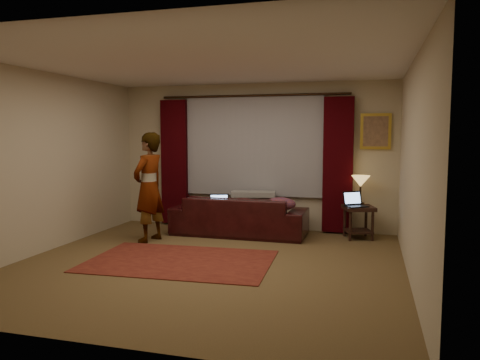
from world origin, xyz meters
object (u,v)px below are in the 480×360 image
Objects in this scene: end_table at (358,222)px; tiffany_lamp at (360,190)px; person at (149,187)px; laptop_sofa at (219,202)px; sofa at (239,208)px; laptop_table at (357,199)px.

end_table is 0.53m from tiffany_lamp.
laptop_sofa is at bearing 136.56° from person.
sofa is 4.21× the size of end_table.
person is at bearing 162.10° from laptop_table.
end_table is 1.10× the size of tiffany_lamp.
sofa is 6.43× the size of laptop_sofa.
laptop_sofa is 1.19m from person.
tiffany_lamp reaches higher than sofa.
laptop_sofa is 0.20× the size of person.
laptop_table reaches higher than end_table.
laptop_sofa is (-0.29, -0.20, 0.12)m from sofa.
end_table is 3.44m from person.
person is (-3.23, -1.21, 0.09)m from tiffany_lamp.
sofa is at bearing 136.69° from person.
laptop_table is (2.22, 0.33, 0.08)m from laptop_sofa.
sofa is 6.26× the size of laptop_table.
laptop_table is at bearing -9.39° from laptop_sofa.
sofa is 2.03m from tiffany_lamp.
person reaches higher than laptop_table.
sofa is 1.98m from end_table.
person is at bearing 34.50° from sofa.
end_table is 0.40m from laptop_table.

